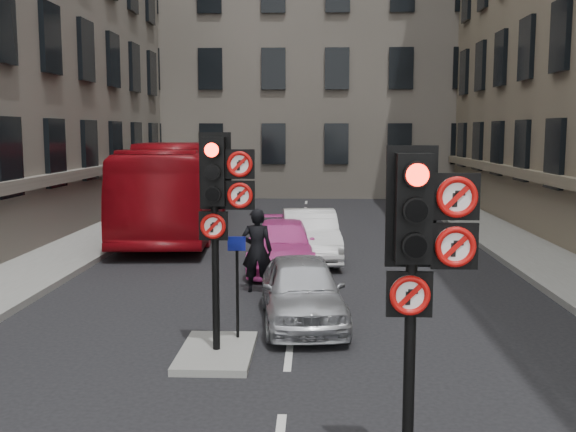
# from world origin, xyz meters

# --- Properties ---
(pavement_left) EXTENTS (3.00, 50.00, 0.16)m
(pavement_left) POSITION_xyz_m (-7.20, 12.00, 0.08)
(pavement_left) COLOR gray
(pavement_left) RESTS_ON ground
(pavement_right) EXTENTS (3.00, 50.00, 0.16)m
(pavement_right) POSITION_xyz_m (7.20, 12.00, 0.08)
(pavement_right) COLOR gray
(pavement_right) RESTS_ON ground
(centre_island) EXTENTS (1.20, 2.00, 0.12)m
(centre_island) POSITION_xyz_m (-1.20, 5.00, 0.06)
(centre_island) COLOR gray
(centre_island) RESTS_ON ground
(building_far) EXTENTS (30.00, 14.00, 20.00)m
(building_far) POSITION_xyz_m (0.00, 38.00, 10.00)
(building_far) COLOR slate
(building_far) RESTS_ON ground
(signal_near) EXTENTS (0.91, 0.40, 3.58)m
(signal_near) POSITION_xyz_m (1.49, 0.99, 2.58)
(signal_near) COLOR black
(signal_near) RESTS_ON ground
(signal_far) EXTENTS (0.91, 0.40, 3.58)m
(signal_far) POSITION_xyz_m (-1.11, 4.99, 2.70)
(signal_far) COLOR black
(signal_far) RESTS_ON centre_island
(car_silver) EXTENTS (1.93, 3.96, 1.30)m
(car_silver) POSITION_xyz_m (0.18, 7.00, 0.65)
(car_silver) COLOR #AEB0B6
(car_silver) RESTS_ON ground
(car_white) EXTENTS (1.85, 4.42, 1.42)m
(car_white) POSITION_xyz_m (0.29, 13.50, 0.71)
(car_white) COLOR silver
(car_white) RESTS_ON ground
(car_pink) EXTENTS (1.87, 4.39, 1.26)m
(car_pink) POSITION_xyz_m (-0.45, 12.20, 0.63)
(car_pink) COLOR #CF3C96
(car_pink) RESTS_ON ground
(bus_red) EXTENTS (3.54, 11.95, 3.28)m
(bus_red) POSITION_xyz_m (-4.50, 18.44, 1.64)
(bus_red) COLOR maroon
(bus_red) RESTS_ON ground
(motorcycle) EXTENTS (0.53, 1.57, 0.93)m
(motorcycle) POSITION_xyz_m (-0.05, 8.37, 0.47)
(motorcycle) COLOR black
(motorcycle) RESTS_ON ground
(motorcyclist) EXTENTS (0.71, 0.47, 1.95)m
(motorcyclist) POSITION_xyz_m (-0.90, 9.51, 0.98)
(motorcyclist) COLOR black
(motorcyclist) RESTS_ON ground
(info_sign) EXTENTS (0.31, 0.09, 1.80)m
(info_sign) POSITION_xyz_m (-0.92, 5.63, 1.28)
(info_sign) COLOR black
(info_sign) RESTS_ON centre_island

